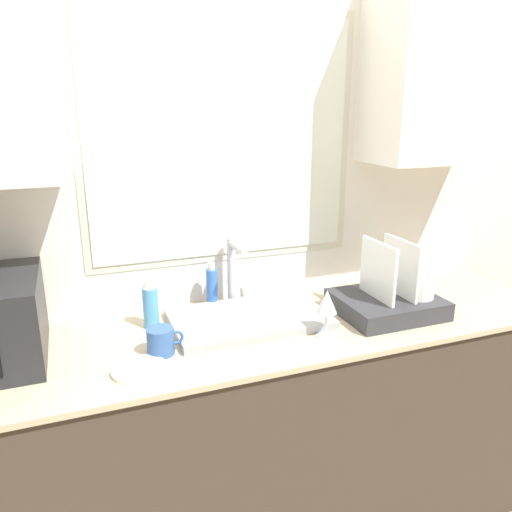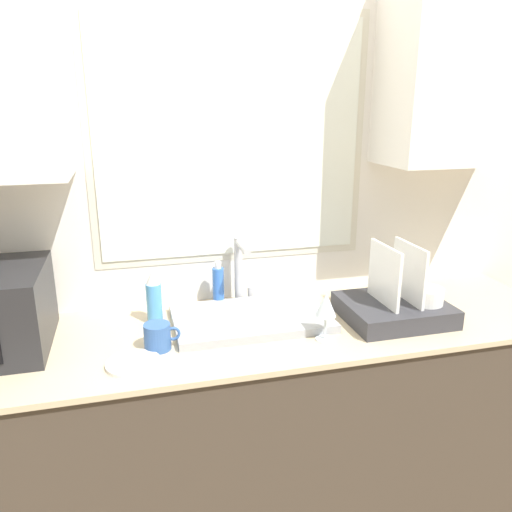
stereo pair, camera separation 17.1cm
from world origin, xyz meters
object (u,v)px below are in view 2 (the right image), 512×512
at_px(dish_rack, 397,305).
at_px(mug_near_sink, 158,337).
at_px(faucet, 240,266).
at_px(wine_glass, 326,306).
at_px(soap_bottle, 218,286).
at_px(spray_bottle, 154,298).

distance_m(dish_rack, mug_near_sink, 0.89).
bearing_deg(faucet, wine_glass, -61.97).
distance_m(soap_bottle, mug_near_sink, 0.41).
bearing_deg(soap_bottle, mug_near_sink, -129.46).
height_order(spray_bottle, wine_glass, spray_bottle).
distance_m(dish_rack, soap_bottle, 0.69).
relative_size(spray_bottle, wine_glass, 1.20).
relative_size(spray_bottle, soap_bottle, 1.11).
relative_size(mug_near_sink, wine_glass, 0.70).
distance_m(faucet, mug_near_sink, 0.49).
height_order(spray_bottle, soap_bottle, spray_bottle).
xyz_separation_m(faucet, soap_bottle, (-0.09, 0.00, -0.08)).
distance_m(dish_rack, wine_glass, 0.35).
relative_size(dish_rack, mug_near_sink, 3.13).
bearing_deg(mug_near_sink, soap_bottle, 50.54).
height_order(mug_near_sink, wine_glass, wine_glass).
height_order(faucet, mug_near_sink, faucet).
relative_size(faucet, mug_near_sink, 2.26).
xyz_separation_m(spray_bottle, mug_near_sink, (-0.00, -0.22, -0.05)).
bearing_deg(dish_rack, soap_bottle, 154.54).
bearing_deg(dish_rack, spray_bottle, 167.52).
distance_m(faucet, wine_glass, 0.44).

